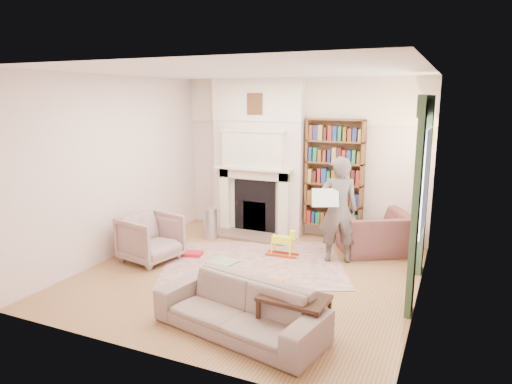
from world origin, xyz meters
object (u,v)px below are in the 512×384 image
at_px(bookcase, 334,173).
at_px(rocking_horse, 282,243).
at_px(armchair_reading, 374,233).
at_px(sofa, 239,309).
at_px(coffee_table, 294,316).
at_px(paraffin_heater, 210,223).
at_px(armchair_left, 151,238).
at_px(man_reading, 338,210).

distance_m(bookcase, rocking_horse, 1.63).
distance_m(armchair_reading, sofa, 3.26).
relative_size(armchair_reading, sofa, 0.56).
relative_size(armchair_reading, coffee_table, 1.49).
relative_size(sofa, rocking_horse, 3.74).
height_order(coffee_table, paraffin_heater, paraffin_heater).
height_order(armchair_reading, paraffin_heater, armchair_reading).
distance_m(bookcase, coffee_table, 3.64).
relative_size(armchair_left, man_reading, 0.48).
height_order(man_reading, rocking_horse, man_reading).
bearing_deg(armchair_left, man_reading, -55.00).
xyz_separation_m(sofa, man_reading, (0.41, 2.54, 0.54)).
bearing_deg(coffee_table, man_reading, 97.42).
xyz_separation_m(armchair_reading, armchair_left, (-3.06, -1.73, 0.02)).
bearing_deg(sofa, rocking_horse, 111.80).
height_order(armchair_left, paraffin_heater, armchair_left).
height_order(bookcase, sofa, bookcase).
height_order(bookcase, coffee_table, bookcase).
relative_size(armchair_left, rocking_horse, 1.56).
xyz_separation_m(bookcase, sofa, (-0.06, -3.63, -0.90)).
bearing_deg(bookcase, coffee_table, -81.79).
bearing_deg(bookcase, man_reading, -72.03).
distance_m(paraffin_heater, rocking_horse, 1.54).
bearing_deg(sofa, coffee_table, 27.68).
bearing_deg(armchair_reading, sofa, 45.20).
xyz_separation_m(man_reading, coffee_table, (0.15, -2.38, -0.59)).
bearing_deg(armchair_left, coffee_table, -102.82).
distance_m(armchair_reading, man_reading, 0.89).
bearing_deg(bookcase, rocking_horse, -111.58).
relative_size(bookcase, man_reading, 1.14).
height_order(armchair_reading, armchair_left, armchair_left).
xyz_separation_m(bookcase, rocking_horse, (-0.49, -1.23, -0.95)).
height_order(man_reading, paraffin_heater, man_reading).
bearing_deg(rocking_horse, man_reading, 5.78).
bearing_deg(coffee_table, armchair_left, 159.47).
xyz_separation_m(bookcase, coffee_table, (0.50, -3.47, -0.95)).
relative_size(sofa, coffee_table, 2.68).
bearing_deg(man_reading, paraffin_heater, -28.59).
distance_m(armchair_left, sofa, 2.62).
distance_m(bookcase, paraffin_heater, 2.35).
height_order(coffee_table, rocking_horse, coffee_table).
distance_m(man_reading, coffee_table, 2.46).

